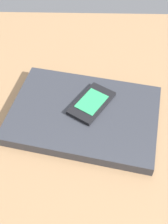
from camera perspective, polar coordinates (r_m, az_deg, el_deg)
desk_surface at (r=68.65cm, az=5.72°, el=0.23°), size 120.00×80.00×3.00cm
laptop_closed at (r=64.09cm, az=-0.00°, el=-0.48°), size 35.66×28.28×2.34cm
cell_phone_on_laptop at (r=64.18cm, az=1.49°, el=1.80°), size 11.02×12.46×1.00cm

